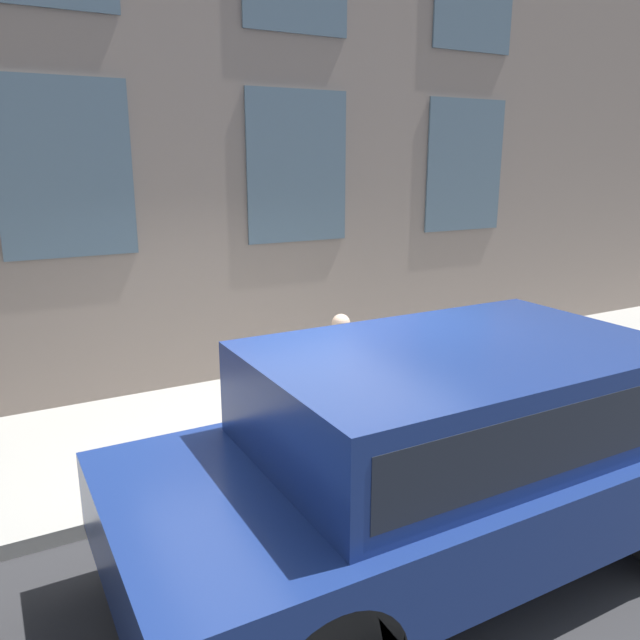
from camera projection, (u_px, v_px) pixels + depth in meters
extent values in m
plane|color=#2D2D30|center=(294.00, 483.00, 5.78)|extent=(80.00, 80.00, 0.00)
cube|color=#9E9B93|center=(241.00, 425.00, 6.88)|extent=(2.64, 60.00, 0.13)
cube|color=gray|center=(181.00, 49.00, 7.11)|extent=(0.30, 40.00, 8.25)
cube|color=#4C6070|center=(465.00, 166.00, 9.23)|extent=(0.03, 1.40, 1.89)
cube|color=#4C6070|center=(298.00, 167.00, 7.94)|extent=(0.03, 1.40, 1.89)
cube|color=#4C6070|center=(65.00, 169.00, 6.65)|extent=(0.03, 1.40, 1.89)
cylinder|color=gold|center=(299.00, 439.00, 6.33)|extent=(0.30, 0.30, 0.04)
cylinder|color=gold|center=(298.00, 416.00, 6.26)|extent=(0.22, 0.22, 0.55)
sphere|color=#A4891E|center=(298.00, 390.00, 6.19)|extent=(0.23, 0.23, 0.23)
cylinder|color=black|center=(298.00, 383.00, 6.17)|extent=(0.08, 0.08, 0.09)
cylinder|color=gold|center=(312.00, 407.00, 6.32)|extent=(0.09, 0.10, 0.09)
cylinder|color=gold|center=(284.00, 413.00, 6.17)|extent=(0.09, 0.10, 0.09)
cylinder|color=#726651|center=(343.00, 399.00, 6.64)|extent=(0.09, 0.09, 0.58)
cylinder|color=#726651|center=(337.00, 396.00, 6.75)|extent=(0.09, 0.09, 0.58)
cube|color=#268C4C|center=(341.00, 352.00, 6.57)|extent=(0.16, 0.11, 0.44)
cylinder|color=#268C4C|center=(346.00, 354.00, 6.47)|extent=(0.07, 0.07, 0.42)
cylinder|color=#268C4C|center=(335.00, 348.00, 6.66)|extent=(0.07, 0.07, 0.42)
sphere|color=beige|center=(341.00, 323.00, 6.49)|extent=(0.19, 0.19, 0.19)
cylinder|color=black|center=(210.00, 502.00, 4.69)|extent=(0.24, 0.83, 0.83)
cylinder|color=black|center=(497.00, 425.00, 6.03)|extent=(0.24, 0.83, 0.83)
cube|color=navy|center=(441.00, 475.00, 4.52)|extent=(2.05, 4.67, 0.57)
cube|color=navy|center=(458.00, 391.00, 4.42)|extent=(1.80, 2.90, 0.68)
cube|color=#1E232D|center=(458.00, 391.00, 4.42)|extent=(1.81, 2.67, 0.43)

